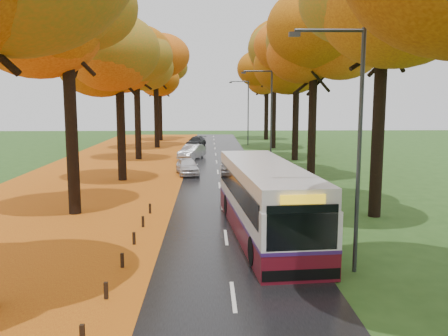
{
  "coord_description": "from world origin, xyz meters",
  "views": [
    {
      "loc": [
        -0.69,
        -7.18,
        5.78
      ],
      "look_at": [
        0.0,
        14.55,
        2.6
      ],
      "focal_mm": 38.0,
      "sensor_mm": 36.0,
      "label": 1
    }
  ],
  "objects_px": {
    "streetlamp_far": "(246,108)",
    "car_dark": "(196,142)",
    "streetlamp_near": "(352,132)",
    "streetlamp_mid": "(268,113)",
    "car_white": "(187,166)",
    "car_silver": "(192,152)",
    "bus": "(265,198)"
  },
  "relations": [
    {
      "from": "bus",
      "to": "car_white",
      "type": "distance_m",
      "value": 16.73
    },
    {
      "from": "streetlamp_mid",
      "to": "streetlamp_far",
      "type": "xyz_separation_m",
      "value": [
        0.0,
        22.0,
        0.0
      ]
    },
    {
      "from": "streetlamp_near",
      "to": "streetlamp_far",
      "type": "relative_size",
      "value": 1.0
    },
    {
      "from": "car_white",
      "to": "bus",
      "type": "bearing_deg",
      "value": -86.05
    },
    {
      "from": "streetlamp_far",
      "to": "car_white",
      "type": "xyz_separation_m",
      "value": [
        -6.3,
        -23.29,
        -4.04
      ]
    },
    {
      "from": "streetlamp_mid",
      "to": "bus",
      "type": "height_order",
      "value": "streetlamp_mid"
    },
    {
      "from": "car_white",
      "to": "car_dark",
      "type": "bearing_deg",
      "value": 79.67
    },
    {
      "from": "bus",
      "to": "streetlamp_mid",
      "type": "bearing_deg",
      "value": 77.72
    },
    {
      "from": "car_white",
      "to": "car_silver",
      "type": "height_order",
      "value": "car_silver"
    },
    {
      "from": "streetlamp_far",
      "to": "bus",
      "type": "relative_size",
      "value": 0.69
    },
    {
      "from": "streetlamp_far",
      "to": "car_dark",
      "type": "xyz_separation_m",
      "value": [
        -6.19,
        -1.68,
        -4.08
      ]
    },
    {
      "from": "car_white",
      "to": "car_silver",
      "type": "xyz_separation_m",
      "value": [
        0.0,
        9.57,
        0.05
      ]
    },
    {
      "from": "streetlamp_near",
      "to": "streetlamp_mid",
      "type": "xyz_separation_m",
      "value": [
        0.0,
        22.0,
        0.0
      ]
    },
    {
      "from": "car_white",
      "to": "car_silver",
      "type": "relative_size",
      "value": 0.89
    },
    {
      "from": "streetlamp_mid",
      "to": "streetlamp_far",
      "type": "bearing_deg",
      "value": 90.0
    },
    {
      "from": "bus",
      "to": "car_dark",
      "type": "bearing_deg",
      "value": 91.01
    },
    {
      "from": "streetlamp_near",
      "to": "streetlamp_far",
      "type": "bearing_deg",
      "value": 90.0
    },
    {
      "from": "streetlamp_near",
      "to": "car_dark",
      "type": "distance_m",
      "value": 42.97
    },
    {
      "from": "streetlamp_near",
      "to": "bus",
      "type": "xyz_separation_m",
      "value": [
        -2.26,
        4.5,
        -3.11
      ]
    },
    {
      "from": "car_dark",
      "to": "car_silver",
      "type": "bearing_deg",
      "value": -75.25
    },
    {
      "from": "car_white",
      "to": "car_dark",
      "type": "height_order",
      "value": "car_white"
    },
    {
      "from": "streetlamp_near",
      "to": "streetlamp_mid",
      "type": "bearing_deg",
      "value": 90.0
    },
    {
      "from": "streetlamp_mid",
      "to": "bus",
      "type": "xyz_separation_m",
      "value": [
        -2.26,
        -17.5,
        -3.11
      ]
    },
    {
      "from": "streetlamp_far",
      "to": "car_silver",
      "type": "distance_m",
      "value": 15.62
    },
    {
      "from": "streetlamp_far",
      "to": "car_silver",
      "type": "height_order",
      "value": "streetlamp_far"
    },
    {
      "from": "streetlamp_mid",
      "to": "car_white",
      "type": "relative_size",
      "value": 2.14
    },
    {
      "from": "streetlamp_mid",
      "to": "car_silver",
      "type": "bearing_deg",
      "value": 127.26
    },
    {
      "from": "car_silver",
      "to": "car_dark",
      "type": "xyz_separation_m",
      "value": [
        0.1,
        12.04,
        -0.1
      ]
    },
    {
      "from": "streetlamp_near",
      "to": "car_white",
      "type": "relative_size",
      "value": 2.14
    },
    {
      "from": "car_dark",
      "to": "streetlamp_near",
      "type": "bearing_deg",
      "value": -66.43
    },
    {
      "from": "streetlamp_mid",
      "to": "car_silver",
      "type": "distance_m",
      "value": 11.14
    },
    {
      "from": "streetlamp_mid",
      "to": "car_white",
      "type": "bearing_deg",
      "value": -168.39
    }
  ]
}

